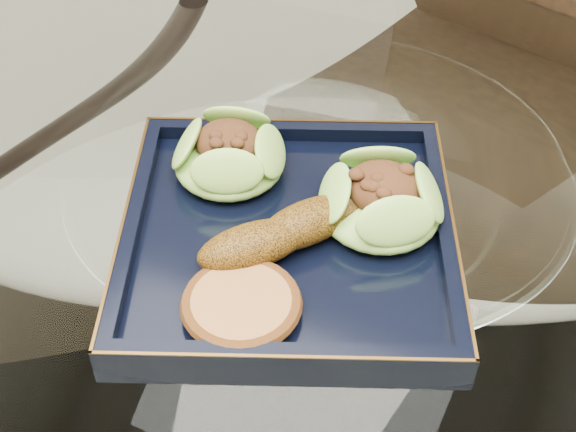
% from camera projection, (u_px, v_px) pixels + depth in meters
% --- Properties ---
extents(dining_table, '(1.13, 1.13, 0.77)m').
position_uv_depth(dining_table, '(313.00, 323.00, 0.82)').
color(dining_table, white).
rests_on(dining_table, ground).
extents(dining_chair, '(0.47, 0.47, 0.89)m').
position_uv_depth(dining_chair, '(457.00, 202.00, 1.10)').
color(dining_chair, '#311E10').
rests_on(dining_chair, ground).
extents(navy_plate, '(0.35, 0.35, 0.02)m').
position_uv_depth(navy_plate, '(288.00, 242.00, 0.67)').
color(navy_plate, black).
rests_on(navy_plate, dining_table).
extents(lettuce_wrap_left, '(0.10, 0.10, 0.03)m').
position_uv_depth(lettuce_wrap_left, '(229.00, 157.00, 0.70)').
color(lettuce_wrap_left, '#5D9A2C').
rests_on(lettuce_wrap_left, navy_plate).
extents(lettuce_wrap_right, '(0.11, 0.11, 0.04)m').
position_uv_depth(lettuce_wrap_right, '(381.00, 203.00, 0.66)').
color(lettuce_wrap_right, '#5D942B').
rests_on(lettuce_wrap_right, navy_plate).
extents(roasted_plantain, '(0.14, 0.17, 0.03)m').
position_uv_depth(roasted_plantain, '(307.00, 223.00, 0.64)').
color(roasted_plantain, '#69400B').
rests_on(roasted_plantain, navy_plate).
extents(crumb_patty, '(0.10, 0.10, 0.01)m').
position_uv_depth(crumb_patty, '(241.00, 306.00, 0.59)').
color(crumb_patty, '#A86738').
rests_on(crumb_patty, navy_plate).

